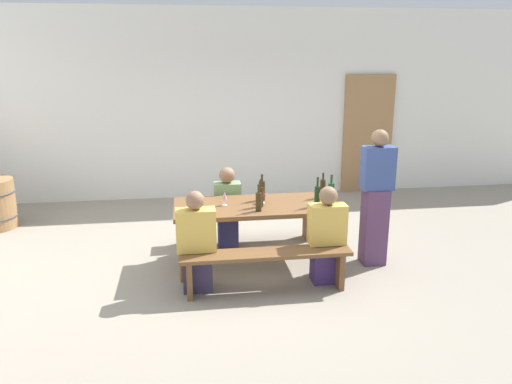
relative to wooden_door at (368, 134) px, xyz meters
name	(u,v)px	position (x,y,z in m)	size (l,w,h in m)	color
ground_plane	(256,263)	(-2.46, -2.98, -1.05)	(24.00, 24.00, 0.00)	gray
back_wall	(230,105)	(-2.46, 0.14, 0.55)	(14.00, 0.20, 3.20)	silver
wooden_door	(368,134)	(0.00, 0.00, 0.00)	(0.90, 0.06, 2.10)	#9E7247
tasting_table	(256,211)	(-2.46, -2.98, -0.38)	(1.91, 0.86, 0.75)	brown
bench_near	(266,261)	(-2.46, -3.71, -0.70)	(1.81, 0.30, 0.45)	brown
bench_far	(248,217)	(-2.46, -2.25, -0.70)	(1.81, 0.30, 0.45)	brown
wine_bottle_0	(262,190)	(-2.36, -2.82, -0.18)	(0.08, 0.08, 0.32)	#332814
wine_bottle_1	(261,196)	(-2.42, -3.08, -0.18)	(0.06, 0.06, 0.33)	#332814
wine_bottle_2	(323,188)	(-1.61, -2.81, -0.18)	(0.07, 0.07, 0.31)	#332814
wine_bottle_3	(331,193)	(-1.59, -3.09, -0.17)	(0.07, 0.07, 0.35)	#194723
wine_bottle_4	(317,196)	(-1.77, -3.16, -0.17)	(0.06, 0.06, 0.35)	#143319
wine_bottle_5	(259,201)	(-2.47, -3.24, -0.18)	(0.07, 0.07, 0.31)	#332814
wine_glass_0	(262,194)	(-2.38, -2.95, -0.18)	(0.08, 0.08, 0.16)	silver
wine_glass_1	(225,196)	(-2.83, -2.97, -0.19)	(0.06, 0.06, 0.17)	silver
seated_guest_near_0	(197,244)	(-3.18, -3.56, -0.53)	(0.41, 0.24, 1.10)	#3A3252
seated_guest_near_1	(327,238)	(-1.76, -3.56, -0.54)	(0.40, 0.24, 1.09)	#3C2760
seated_guest_far_0	(228,210)	(-2.75, -2.40, -0.54)	(0.34, 0.24, 1.07)	navy
standing_host	(376,200)	(-1.06, -3.16, -0.26)	(0.37, 0.24, 1.63)	#57375D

